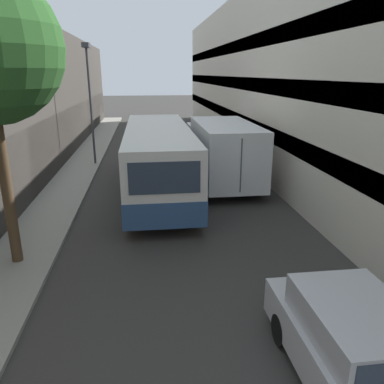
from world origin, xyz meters
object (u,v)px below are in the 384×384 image
(box_truck, at_px, (221,149))
(car_hatchback, at_px, (356,350))
(street_lamp, at_px, (89,81))
(bus, at_px, (158,159))

(box_truck, bearing_deg, car_hatchback, -91.46)
(car_hatchback, xyz_separation_m, street_lamp, (-6.08, 16.56, 3.80))
(car_hatchback, bearing_deg, bus, 103.95)
(box_truck, bearing_deg, street_lamp, 148.47)
(street_lamp, bearing_deg, car_hatchback, -69.83)
(car_hatchback, relative_size, bus, 0.41)
(bus, height_order, street_lamp, street_lamp)
(car_hatchback, relative_size, street_lamp, 0.64)
(car_hatchback, height_order, street_lamp, street_lamp)
(box_truck, relative_size, street_lamp, 1.27)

